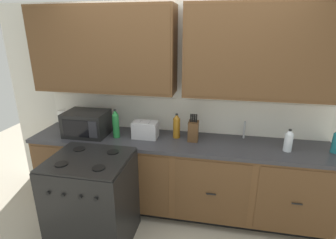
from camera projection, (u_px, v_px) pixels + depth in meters
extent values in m
plane|color=#B2A893|center=(172.00, 226.00, 2.94)|extent=(8.28, 8.28, 0.00)
cube|color=silver|center=(181.00, 108.00, 3.13)|extent=(4.51, 0.05, 2.39)
cube|color=white|center=(181.00, 115.00, 3.13)|extent=(3.31, 0.01, 0.40)
cube|color=brown|center=(103.00, 50.00, 2.88)|extent=(1.61, 0.34, 0.92)
cube|color=brown|center=(96.00, 51.00, 2.72)|extent=(1.57, 0.01, 0.87)
cube|color=brown|center=(265.00, 52.00, 2.57)|extent=(1.61, 0.34, 0.92)
cube|color=brown|center=(268.00, 54.00, 2.41)|extent=(1.57, 0.01, 0.87)
cube|color=black|center=(176.00, 204.00, 3.23)|extent=(3.25, 0.48, 0.10)
cube|color=brown|center=(176.00, 174.00, 3.06)|extent=(3.31, 0.60, 0.78)
cube|color=brown|center=(66.00, 177.00, 3.00)|extent=(0.76, 0.01, 0.71)
cube|color=black|center=(65.00, 178.00, 2.99)|extent=(0.10, 0.01, 0.01)
cube|color=brown|center=(135.00, 184.00, 2.85)|extent=(0.76, 0.01, 0.71)
cube|color=black|center=(134.00, 186.00, 2.84)|extent=(0.10, 0.01, 0.01)
cube|color=brown|center=(211.00, 193.00, 2.70)|extent=(0.76, 0.01, 0.71)
cube|color=black|center=(211.00, 194.00, 2.69)|extent=(0.10, 0.01, 0.01)
cube|color=brown|center=(297.00, 203.00, 2.55)|extent=(0.76, 0.01, 0.71)
cube|color=black|center=(297.00, 204.00, 2.54)|extent=(0.10, 0.01, 0.01)
cube|color=#333338|center=(177.00, 142.00, 2.93)|extent=(3.34, 0.63, 0.04)
cube|color=#A8AAAF|center=(245.00, 146.00, 2.82)|extent=(0.56, 0.38, 0.02)
cube|color=black|center=(93.00, 201.00, 2.62)|extent=(0.76, 0.66, 0.92)
cube|color=black|center=(88.00, 159.00, 2.47)|extent=(0.74, 0.65, 0.02)
cylinder|color=black|center=(61.00, 164.00, 2.35)|extent=(0.12, 0.12, 0.01)
cylinder|color=black|center=(99.00, 168.00, 2.28)|extent=(0.12, 0.12, 0.01)
cylinder|color=black|center=(79.00, 149.00, 2.64)|extent=(0.12, 0.12, 0.01)
cylinder|color=black|center=(113.00, 152.00, 2.58)|extent=(0.12, 0.12, 0.01)
cylinder|color=black|center=(48.00, 193.00, 2.25)|extent=(0.03, 0.02, 0.03)
cylinder|color=black|center=(63.00, 195.00, 2.22)|extent=(0.03, 0.02, 0.03)
cylinder|color=black|center=(80.00, 198.00, 2.19)|extent=(0.03, 0.02, 0.03)
cylinder|color=black|center=(96.00, 199.00, 2.17)|extent=(0.03, 0.02, 0.03)
cube|color=black|center=(87.00, 123.00, 3.04)|extent=(0.48, 0.36, 0.28)
cube|color=black|center=(76.00, 129.00, 2.88)|extent=(0.31, 0.01, 0.19)
cube|color=#28282D|center=(93.00, 130.00, 2.84)|extent=(0.10, 0.01, 0.19)
cube|color=#B7B7BC|center=(145.00, 130.00, 2.97)|extent=(0.28, 0.18, 0.19)
cube|color=black|center=(141.00, 122.00, 2.95)|extent=(0.02, 0.13, 0.01)
cube|color=black|center=(149.00, 122.00, 2.93)|extent=(0.02, 0.13, 0.01)
cube|color=#52361E|center=(193.00, 131.00, 2.89)|extent=(0.11, 0.14, 0.22)
cylinder|color=black|center=(191.00, 118.00, 2.83)|extent=(0.02, 0.02, 0.09)
cylinder|color=black|center=(193.00, 118.00, 2.83)|extent=(0.02, 0.02, 0.09)
cylinder|color=black|center=(195.00, 118.00, 2.83)|extent=(0.02, 0.02, 0.09)
cylinder|color=black|center=(196.00, 118.00, 2.82)|extent=(0.02, 0.02, 0.09)
cylinder|color=#B2B5BA|center=(244.00, 130.00, 2.95)|extent=(0.02, 0.02, 0.20)
cylinder|color=white|center=(64.00, 120.00, 3.17)|extent=(0.12, 0.12, 0.26)
cylinder|color=silver|center=(288.00, 142.00, 2.64)|extent=(0.08, 0.08, 0.19)
cone|color=silver|center=(290.00, 132.00, 2.60)|extent=(0.08, 0.08, 0.05)
cylinder|color=black|center=(290.00, 130.00, 2.59)|extent=(0.03, 0.03, 0.02)
cylinder|color=#1E707A|center=(336.00, 143.00, 2.60)|extent=(0.08, 0.08, 0.20)
cylinder|color=#9E6619|center=(177.00, 128.00, 2.96)|extent=(0.08, 0.08, 0.23)
cone|color=#9E6619|center=(177.00, 116.00, 2.92)|extent=(0.07, 0.07, 0.06)
cylinder|color=black|center=(177.00, 114.00, 2.91)|extent=(0.03, 0.03, 0.02)
cylinder|color=#237A38|center=(116.00, 126.00, 2.96)|extent=(0.08, 0.08, 0.27)
cone|color=#237A38|center=(115.00, 112.00, 2.91)|extent=(0.07, 0.07, 0.07)
cylinder|color=black|center=(115.00, 110.00, 2.90)|extent=(0.03, 0.03, 0.02)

